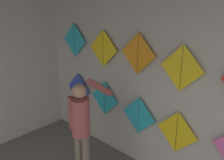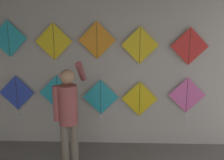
% 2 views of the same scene
% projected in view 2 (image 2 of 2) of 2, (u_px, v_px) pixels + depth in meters
% --- Properties ---
extents(back_panel, '(5.10, 0.06, 2.80)m').
position_uv_depth(back_panel, '(98.00, 67.00, 4.29)').
color(back_panel, '#BCB7AD').
rests_on(back_panel, ground).
extents(shopkeeper, '(0.40, 0.61, 1.63)m').
position_uv_depth(shopkeeper, '(69.00, 112.00, 3.52)').
color(shopkeeper, '#726656').
rests_on(shopkeeper, ground).
extents(kite_0, '(0.62, 0.04, 0.76)m').
position_uv_depth(kite_0, '(17.00, 94.00, 4.36)').
color(kite_0, blue).
extents(kite_1, '(0.62, 0.01, 0.62)m').
position_uv_depth(kite_1, '(57.00, 93.00, 4.33)').
color(kite_1, '#28B2C6').
extents(kite_2, '(0.62, 0.04, 0.76)m').
position_uv_depth(kite_2, '(101.00, 98.00, 4.33)').
color(kite_2, '#28B2C6').
extents(kite_3, '(0.62, 0.01, 0.62)m').
position_uv_depth(kite_3, '(140.00, 99.00, 4.30)').
color(kite_3, yellow).
extents(kite_4, '(0.62, 0.04, 0.83)m').
position_uv_depth(kite_4, '(187.00, 97.00, 4.27)').
color(kite_4, pink).
extents(kite_5, '(0.62, 0.01, 0.62)m').
position_uv_depth(kite_5, '(8.00, 39.00, 4.15)').
color(kite_5, '#28B2C6').
extents(kite_6, '(0.62, 0.01, 0.62)m').
position_uv_depth(kite_6, '(54.00, 42.00, 4.13)').
color(kite_6, yellow).
extents(kite_7, '(0.62, 0.01, 0.62)m').
position_uv_depth(kite_7, '(97.00, 40.00, 4.10)').
color(kite_7, orange).
extents(kite_8, '(0.62, 0.01, 0.62)m').
position_uv_depth(kite_8, '(140.00, 45.00, 4.09)').
color(kite_8, yellow).
extents(kite_9, '(0.62, 0.01, 0.62)m').
position_uv_depth(kite_9, '(189.00, 46.00, 4.07)').
color(kite_9, red).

